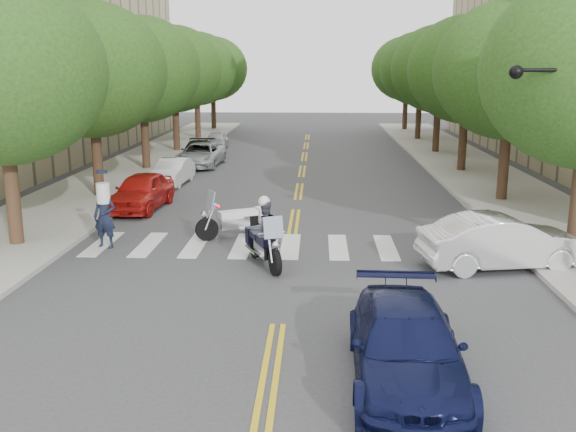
# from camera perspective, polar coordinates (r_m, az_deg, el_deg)

# --- Properties ---
(ground) EXTENTS (140.00, 140.00, 0.00)m
(ground) POSITION_cam_1_polar(r_m,az_deg,el_deg) (14.68, -0.91, -9.63)
(ground) COLOR #38383A
(ground) RESTS_ON ground
(sidewalk_left) EXTENTS (5.00, 60.00, 0.15)m
(sidewalk_left) POSITION_cam_1_polar(r_m,az_deg,el_deg) (37.42, -13.48, 4.11)
(sidewalk_left) COLOR #9E9991
(sidewalk_left) RESTS_ON ground
(sidewalk_right) EXTENTS (5.00, 60.00, 0.15)m
(sidewalk_right) POSITION_cam_1_polar(r_m,az_deg,el_deg) (36.98, 16.18, 3.85)
(sidewalk_right) COLOR #9E9991
(sidewalk_right) RESTS_ON ground
(tree_l_0) EXTENTS (6.40, 6.40, 8.45)m
(tree_l_0) POSITION_cam_1_polar(r_m,az_deg,el_deg) (21.77, -24.20, 11.66)
(tree_l_0) COLOR #382316
(tree_l_0) RESTS_ON ground
(tree_l_1) EXTENTS (6.40, 6.40, 8.45)m
(tree_l_1) POSITION_cam_1_polar(r_m,az_deg,el_deg) (29.16, -17.09, 12.29)
(tree_l_1) COLOR #382316
(tree_l_1) RESTS_ON ground
(tree_l_2) EXTENTS (6.40, 6.40, 8.45)m
(tree_l_2) POSITION_cam_1_polar(r_m,az_deg,el_deg) (36.81, -12.87, 12.58)
(tree_l_2) COLOR #382316
(tree_l_2) RESTS_ON ground
(tree_l_3) EXTENTS (6.40, 6.40, 8.45)m
(tree_l_3) POSITION_cam_1_polar(r_m,az_deg,el_deg) (44.58, -10.11, 12.73)
(tree_l_3) COLOR #382316
(tree_l_3) RESTS_ON ground
(tree_l_4) EXTENTS (6.40, 6.40, 8.45)m
(tree_l_4) POSITION_cam_1_polar(r_m,az_deg,el_deg) (52.41, -8.17, 12.82)
(tree_l_4) COLOR #382316
(tree_l_4) RESTS_ON ground
(tree_l_5) EXTENTS (6.40, 6.40, 8.45)m
(tree_l_5) POSITION_cam_1_polar(r_m,az_deg,el_deg) (60.29, -6.73, 12.87)
(tree_l_5) COLOR #382316
(tree_l_5) RESTS_ON ground
(tree_r_1) EXTENTS (6.40, 6.40, 8.45)m
(tree_r_1) POSITION_cam_1_polar(r_m,az_deg,el_deg) (28.64, 19.20, 12.14)
(tree_r_1) COLOR #382316
(tree_r_1) RESTS_ON ground
(tree_r_2) EXTENTS (6.40, 6.40, 8.45)m
(tree_r_2) POSITION_cam_1_polar(r_m,az_deg,el_deg) (36.39, 15.64, 12.42)
(tree_r_2) COLOR #382316
(tree_r_2) RESTS_ON ground
(tree_r_3) EXTENTS (6.40, 6.40, 8.45)m
(tree_r_3) POSITION_cam_1_polar(r_m,az_deg,el_deg) (44.24, 13.32, 12.58)
(tree_r_3) COLOR #382316
(tree_r_3) RESTS_ON ground
(tree_r_4) EXTENTS (6.40, 6.40, 8.45)m
(tree_r_4) POSITION_cam_1_polar(r_m,az_deg,el_deg) (52.13, 11.71, 12.68)
(tree_r_4) COLOR #382316
(tree_r_4) RESTS_ON ground
(tree_r_5) EXTENTS (6.40, 6.40, 8.45)m
(tree_r_5) POSITION_cam_1_polar(r_m,az_deg,el_deg) (60.04, 10.52, 12.75)
(tree_r_5) COLOR #382316
(tree_r_5) RESTS_ON ground
(motorcycle_police) EXTENTS (1.28, 2.44, 2.09)m
(motorcycle_police) POSITION_cam_1_polar(r_m,az_deg,el_deg) (18.65, -2.17, -1.66)
(motorcycle_police) COLOR black
(motorcycle_police) RESTS_ON ground
(motorcycle_parked) EXTENTS (2.40, 1.55, 1.69)m
(motorcycle_parked) POSITION_cam_1_polar(r_m,az_deg,el_deg) (21.92, -4.40, -0.36)
(motorcycle_parked) COLOR black
(motorcycle_parked) RESTS_ON ground
(officer_standing) EXTENTS (0.81, 0.60, 2.02)m
(officer_standing) POSITION_cam_1_polar(r_m,az_deg,el_deg) (21.30, -15.98, -0.07)
(officer_standing) COLOR black
(officer_standing) RESTS_ON ground
(convertible) EXTENTS (4.96, 2.48, 1.56)m
(convertible) POSITION_cam_1_polar(r_m,az_deg,el_deg) (19.42, 18.55, -2.20)
(convertible) COLOR silver
(convertible) RESTS_ON ground
(sedan_blue) EXTENTS (2.14, 4.98, 1.43)m
(sedan_blue) POSITION_cam_1_polar(r_m,az_deg,el_deg) (12.08, 10.44, -11.35)
(sedan_blue) COLOR #0D1137
(sedan_blue) RESTS_ON ground
(parked_car_a) EXTENTS (2.12, 4.52, 1.49)m
(parked_car_a) POSITION_cam_1_polar(r_m,az_deg,el_deg) (26.79, -12.90, 2.15)
(parked_car_a) COLOR red
(parked_car_a) RESTS_ON ground
(parked_car_b) EXTENTS (1.57, 3.95, 1.28)m
(parked_car_b) POSITION_cam_1_polar(r_m,az_deg,el_deg) (32.22, -10.24, 3.88)
(parked_car_b) COLOR white
(parked_car_b) RESTS_ON ground
(parked_car_c) EXTENTS (2.47, 4.96, 1.35)m
(parked_car_c) POSITION_cam_1_polar(r_m,az_deg,el_deg) (37.97, -7.76, 5.39)
(parked_car_c) COLOR #A8AAAF
(parked_car_c) RESTS_ON ground
(parked_car_d) EXTENTS (2.19, 4.82, 1.37)m
(parked_car_d) POSITION_cam_1_polar(r_m,az_deg,el_deg) (39.00, -7.98, 5.60)
(parked_car_d) COLOR black
(parked_car_d) RESTS_ON ground
(parked_car_e) EXTENTS (1.63, 3.73, 1.25)m
(parked_car_e) POSITION_cam_1_polar(r_m,az_deg,el_deg) (45.79, -6.40, 6.66)
(parked_car_e) COLOR #AAAAAF
(parked_car_e) RESTS_ON ground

